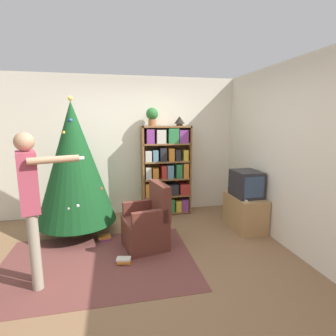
% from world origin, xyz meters
% --- Properties ---
extents(ground_plane, '(14.00, 14.00, 0.00)m').
position_xyz_m(ground_plane, '(0.00, 0.00, 0.00)').
color(ground_plane, '#846042').
extents(wall_back, '(8.00, 0.10, 2.60)m').
position_xyz_m(wall_back, '(0.00, 1.94, 1.30)').
color(wall_back, silver).
rests_on(wall_back, ground_plane).
extents(wall_right, '(0.10, 8.00, 2.60)m').
position_xyz_m(wall_right, '(2.05, 0.00, 1.30)').
color(wall_right, silver).
rests_on(wall_right, ground_plane).
extents(area_rug, '(2.42, 1.68, 0.01)m').
position_xyz_m(area_rug, '(-0.60, 0.06, 0.00)').
color(area_rug, brown).
rests_on(area_rug, ground_plane).
extents(bookshelf, '(0.92, 0.34, 1.69)m').
position_xyz_m(bookshelf, '(0.62, 1.69, 0.84)').
color(bookshelf, brown).
rests_on(bookshelf, ground_plane).
extents(tv_stand, '(0.45, 0.78, 0.55)m').
position_xyz_m(tv_stand, '(1.76, 0.71, 0.27)').
color(tv_stand, tan).
rests_on(tv_stand, ground_plane).
extents(television, '(0.40, 0.50, 0.43)m').
position_xyz_m(television, '(1.76, 0.71, 0.76)').
color(television, '#28282D').
rests_on(television, tv_stand).
extents(game_remote, '(0.04, 0.12, 0.02)m').
position_xyz_m(game_remote, '(1.63, 0.48, 0.56)').
color(game_remote, white).
rests_on(game_remote, tv_stand).
extents(christmas_tree, '(1.20, 1.20, 2.14)m').
position_xyz_m(christmas_tree, '(-0.95, 1.05, 1.14)').
color(christmas_tree, '#4C3323').
rests_on(christmas_tree, ground_plane).
extents(armchair, '(0.67, 0.66, 0.92)m').
position_xyz_m(armchair, '(0.08, 0.38, 0.32)').
color(armchair, brown).
rests_on(armchair, ground_plane).
extents(standing_person, '(0.71, 0.45, 1.68)m').
position_xyz_m(standing_person, '(-1.23, -0.25, 1.00)').
color(standing_person, '#9E937F').
rests_on(standing_person, ground_plane).
extents(potted_plant, '(0.22, 0.22, 0.33)m').
position_xyz_m(potted_plant, '(0.36, 1.70, 1.88)').
color(potted_plant, '#935B38').
rests_on(potted_plant, bookshelf).
extents(table_lamp, '(0.20, 0.20, 0.18)m').
position_xyz_m(table_lamp, '(0.88, 1.70, 1.79)').
color(table_lamp, '#473828').
rests_on(table_lamp, bookshelf).
extents(book_pile_near_tree, '(0.20, 0.16, 0.06)m').
position_xyz_m(book_pile_near_tree, '(-0.53, 0.73, 0.03)').
color(book_pile_near_tree, '#843889').
rests_on(book_pile_near_tree, ground_plane).
extents(book_pile_by_chair, '(0.20, 0.15, 0.07)m').
position_xyz_m(book_pile_by_chair, '(-0.28, -0.02, 0.04)').
color(book_pile_by_chair, orange).
rests_on(book_pile_by_chair, ground_plane).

